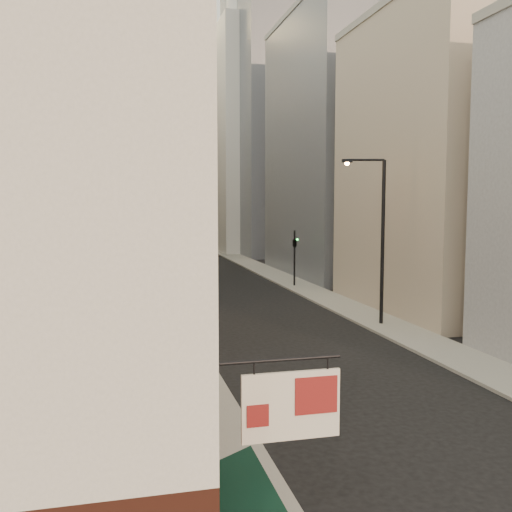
{
  "coord_description": "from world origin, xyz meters",
  "views": [
    {
      "loc": [
        -9.1,
        -5.3,
        7.31
      ],
      "look_at": [
        -1.99,
        23.71,
        4.57
      ],
      "focal_mm": 40.0,
      "sensor_mm": 36.0,
      "label": 1
    }
  ],
  "objects_px": {
    "streetlamp_mid": "(379,231)",
    "traffic_light_right": "(295,243)",
    "white_tower": "(247,127)",
    "clock_tower": "(164,142)"
  },
  "relations": [
    {
      "from": "streetlamp_mid",
      "to": "clock_tower",
      "type": "bearing_deg",
      "value": 107.96
    },
    {
      "from": "streetlamp_mid",
      "to": "traffic_light_right",
      "type": "height_order",
      "value": "streetlamp_mid"
    },
    {
      "from": "streetlamp_mid",
      "to": "traffic_light_right",
      "type": "relative_size",
      "value": 1.99
    },
    {
      "from": "white_tower",
      "to": "traffic_light_right",
      "type": "height_order",
      "value": "white_tower"
    },
    {
      "from": "clock_tower",
      "to": "traffic_light_right",
      "type": "bearing_deg",
      "value": -81.94
    },
    {
      "from": "streetlamp_mid",
      "to": "white_tower",
      "type": "bearing_deg",
      "value": 97.54
    },
    {
      "from": "white_tower",
      "to": "streetlamp_mid",
      "type": "distance_m",
      "value": 53.97
    },
    {
      "from": "clock_tower",
      "to": "white_tower",
      "type": "relative_size",
      "value": 1.08
    },
    {
      "from": "white_tower",
      "to": "clock_tower",
      "type": "bearing_deg",
      "value": 128.16
    },
    {
      "from": "clock_tower",
      "to": "white_tower",
      "type": "distance_m",
      "value": 17.83
    }
  ]
}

